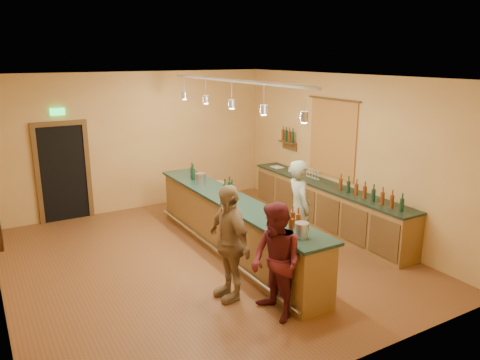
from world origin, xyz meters
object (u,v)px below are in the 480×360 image
customer_a (276,262)px  tasting_bar (232,222)px  bar_stool (217,188)px  customer_b (229,242)px  bartender (299,209)px  back_counter (327,205)px

customer_a → tasting_bar: bearing=165.2°
tasting_bar → bar_stool: bearing=69.6°
customer_b → bar_stool: customer_b is taller
tasting_bar → bartender: bartender is taller
bar_stool → customer_b: bearing=-114.8°
tasting_bar → customer_a: (-0.55, -2.20, 0.22)m
back_counter → tasting_bar: size_ratio=0.89×
back_counter → customer_a: size_ratio=2.75×
tasting_bar → customer_b: customer_b is taller
back_counter → tasting_bar: bearing=-175.7°
back_counter → customer_a: (-2.94, -2.38, 0.34)m
tasting_bar → bartender: bearing=-36.0°
back_counter → customer_b: size_ratio=2.58×
customer_a → back_counter: bearing=128.2°
customer_a → customer_b: customer_b is taller
back_counter → tasting_bar: (-2.39, -0.18, 0.12)m
customer_a → bar_stool: size_ratio=2.25×
customer_b → customer_a: bearing=18.4°
bartender → customer_b: 1.93m
back_counter → tasting_bar: 2.40m
back_counter → customer_b: bearing=-154.1°
bar_stool → customer_a: bearing=-107.3°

